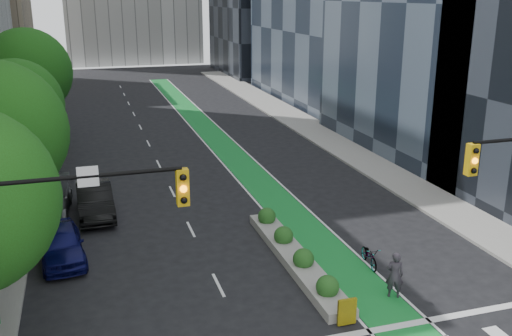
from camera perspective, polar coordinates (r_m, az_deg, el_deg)
sidewalk_left at (r=41.18m, az=-22.83°, el=-0.24°), size 3.60×90.00×0.15m
sidewalk_right at (r=45.07m, az=8.42°, el=2.35°), size 3.60×90.00×0.15m
bike_lane_paint at (r=46.86m, az=-4.02°, el=2.97°), size 2.20×70.00×0.01m
tree_midfar at (r=37.09m, az=-22.85°, el=5.74°), size 5.60×5.60×7.76m
tree_far at (r=46.83m, az=-21.89°, el=8.88°), size 6.60×6.60×9.00m
signal_left at (r=16.27m, az=-21.27°, el=-8.09°), size 6.14×0.51×7.20m
median_planter at (r=25.42m, az=3.88°, el=-8.63°), size 1.20×10.26×1.10m
bicycle at (r=25.53m, az=11.27°, el=-8.58°), size 0.85×1.86×0.94m
cyclist at (r=23.06m, az=13.68°, el=-10.35°), size 0.81×0.69×1.89m
parked_car_left_near at (r=26.83m, az=-18.91°, el=-7.17°), size 2.31×4.78×1.57m
parked_car_left_mid at (r=31.53m, az=-15.82°, el=-3.12°), size 1.97×5.22×1.70m
parked_car_left_far at (r=32.37m, az=-20.10°, el=-3.12°), size 2.61×5.60×1.58m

